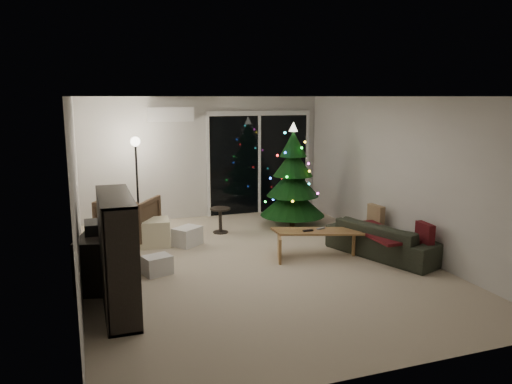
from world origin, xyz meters
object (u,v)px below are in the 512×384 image
(bookshelf, at_px, (102,255))
(media_cabinet, at_px, (100,258))
(christmas_tree, at_px, (293,175))
(coffee_table, at_px, (316,243))
(sofa, at_px, (384,239))
(armchair, at_px, (129,219))

(bookshelf, relative_size, media_cabinet, 1.24)
(media_cabinet, height_order, christmas_tree, christmas_tree)
(bookshelf, height_order, coffee_table, bookshelf)
(bookshelf, bearing_deg, sofa, -0.03)
(armchair, height_order, coffee_table, armchair)
(media_cabinet, bearing_deg, coffee_table, 17.23)
(media_cabinet, bearing_deg, armchair, 89.59)
(christmas_tree, bearing_deg, coffee_table, -101.65)
(media_cabinet, bearing_deg, bookshelf, -74.02)
(bookshelf, distance_m, christmas_tree, 4.68)
(media_cabinet, relative_size, sofa, 0.61)
(armchair, distance_m, sofa, 4.32)
(media_cabinet, distance_m, christmas_tree, 4.16)
(armchair, xyz_separation_m, sofa, (3.75, -2.13, -0.13))
(coffee_table, bearing_deg, bookshelf, -142.61)
(media_cabinet, distance_m, armchair, 1.94)
(bookshelf, height_order, christmas_tree, christmas_tree)
(bookshelf, height_order, sofa, bookshelf)
(media_cabinet, relative_size, coffee_table, 0.86)
(media_cabinet, bearing_deg, christmas_tree, 43.33)
(media_cabinet, distance_m, coffee_table, 3.28)
(sofa, distance_m, christmas_tree, 2.38)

